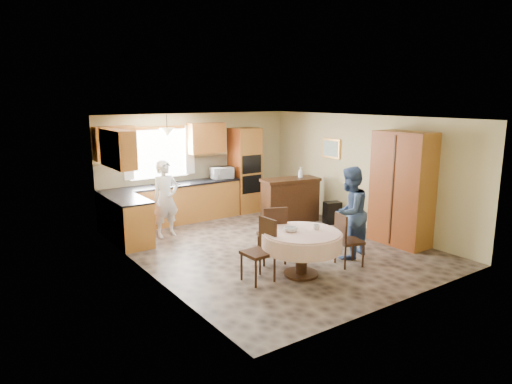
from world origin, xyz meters
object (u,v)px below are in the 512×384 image
(dining_table, at_px, (302,241))
(chair_left, at_px, (262,247))
(oven_tower, at_px, (245,170))
(chair_back, at_px, (273,232))
(person_dining, at_px, (349,213))
(chair_right, at_px, (346,237))
(sideboard, at_px, (290,201))
(cupboard, at_px, (402,189))
(person_sink, at_px, (166,199))

(dining_table, bearing_deg, chair_left, 162.37)
(oven_tower, relative_size, chair_back, 2.05)
(chair_left, bearing_deg, person_dining, 86.49)
(chair_left, distance_m, chair_right, 1.58)
(sideboard, bearing_deg, person_dining, -94.96)
(cupboard, height_order, chair_back, cupboard)
(chair_left, distance_m, person_sink, 3.07)
(sideboard, bearing_deg, oven_tower, 112.38)
(dining_table, height_order, person_dining, person_dining)
(chair_left, height_order, chair_back, chair_back)
(sideboard, distance_m, chair_right, 2.97)
(chair_back, relative_size, person_sink, 0.64)
(chair_back, relative_size, chair_right, 1.12)
(cupboard, distance_m, chair_right, 1.90)
(cupboard, bearing_deg, person_dining, 178.88)
(dining_table, height_order, chair_right, chair_right)
(dining_table, xyz_separation_m, chair_back, (-0.05, 0.70, -0.01))
(sideboard, relative_size, chair_right, 1.46)
(chair_right, bearing_deg, chair_left, 94.87)
(chair_right, bearing_deg, oven_tower, 6.53)
(oven_tower, height_order, cupboard, cupboard)
(chair_left, relative_size, chair_back, 0.97)
(person_sink, bearing_deg, person_dining, -59.65)
(chair_left, bearing_deg, dining_table, 69.60)
(cupboard, bearing_deg, person_sink, 139.37)
(oven_tower, bearing_deg, person_sink, -161.22)
(sideboard, distance_m, chair_left, 3.57)
(chair_back, bearing_deg, cupboard, -170.44)
(chair_left, bearing_deg, chair_back, 127.17)
(cupboard, xyz_separation_m, dining_table, (-2.69, -0.15, -0.54))
(person_sink, height_order, person_dining, person_dining)
(chair_right, xyz_separation_m, person_sink, (-1.83, 3.35, 0.29))
(dining_table, bearing_deg, chair_right, -6.55)
(oven_tower, distance_m, sideboard, 1.58)
(chair_left, relative_size, person_dining, 0.60)
(person_sink, bearing_deg, cupboard, -45.79)
(oven_tower, relative_size, cupboard, 0.95)
(cupboard, xyz_separation_m, chair_right, (-1.78, -0.26, -0.60))
(sideboard, relative_size, dining_table, 1.03)
(sideboard, bearing_deg, chair_left, -126.22)
(oven_tower, xyz_separation_m, dining_table, (-1.62, -4.11, -0.48))
(chair_back, bearing_deg, chair_left, 60.80)
(oven_tower, bearing_deg, chair_right, -99.60)
(chair_right, relative_size, person_dining, 0.55)
(sideboard, distance_m, dining_table, 3.31)
(sideboard, height_order, cupboard, cupboard)
(oven_tower, height_order, chair_back, oven_tower)
(sideboard, height_order, person_sink, person_sink)
(person_dining, bearing_deg, cupboard, 164.70)
(cupboard, distance_m, chair_back, 2.85)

